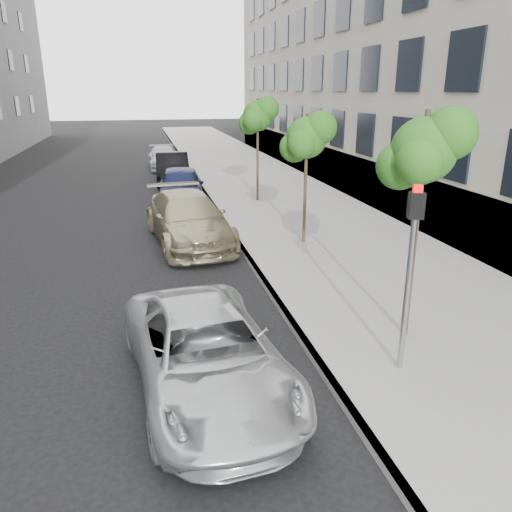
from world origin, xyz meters
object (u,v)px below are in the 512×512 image
object	(u,v)px
signal_pole	(411,259)
tree_far	(258,116)
sedan_rear	(164,158)
tree_near	(425,151)
suv	(188,219)
minivan	(206,353)
tree_mid	(308,138)
sedan_blue	(181,186)
sedan_black	(172,168)

from	to	relation	value
signal_pole	tree_far	bearing A→B (deg)	101.87
sedan_rear	tree_near	bearing A→B (deg)	-82.64
suv	tree_far	bearing A→B (deg)	49.81
tree_far	sedan_rear	size ratio (longest dim) A/B	0.95
minivan	sedan_rear	distance (m)	25.00
tree_far	suv	distance (m)	7.02
tree_mid	sedan_blue	world-z (taller)	tree_mid
signal_pole	sedan_blue	size ratio (longest dim) A/B	0.68
sedan_black	sedan_blue	bearing A→B (deg)	-88.04
tree_near	sedan_blue	bearing A→B (deg)	103.90
sedan_rear	sedan_blue	bearing A→B (deg)	-90.00
tree_near	signal_pole	bearing A→B (deg)	-123.54
tree_far	sedan_blue	xyz separation A→B (m)	(-3.33, 0.44, -2.90)
minivan	sedan_rear	bearing A→B (deg)	82.47
tree_far	minivan	world-z (taller)	tree_far
suv	sedan_black	size ratio (longest dim) A/B	1.14
sedan_blue	sedan_rear	world-z (taller)	sedan_blue
tree_mid	sedan_black	distance (m)	13.04
tree_mid	signal_pole	bearing A→B (deg)	-95.66
sedan_black	tree_mid	bearing A→B (deg)	-72.94
minivan	sedan_black	world-z (taller)	sedan_black
tree_mid	signal_pole	size ratio (longest dim) A/B	1.25
tree_near	sedan_rear	distance (m)	24.59
tree_far	signal_pole	bearing A→B (deg)	-93.07
signal_pole	minivan	distance (m)	3.68
suv	sedan_blue	world-z (taller)	sedan_blue
tree_near	minivan	bearing A→B (deg)	-168.40
tree_far	sedan_black	size ratio (longest dim) A/B	0.91
tree_mid	tree_near	bearing A→B (deg)	-90.00
tree_near	signal_pole	size ratio (longest dim) A/B	1.35
suv	sedan_rear	distance (m)	16.44
tree_near	signal_pole	world-z (taller)	tree_near
minivan	sedan_black	size ratio (longest dim) A/B	1.02
sedan_rear	tree_mid	bearing A→B (deg)	-79.68
sedan_black	tree_far	bearing A→B (deg)	-58.36
tree_near	sedan_rear	size ratio (longest dim) A/B	0.95
tree_far	suv	bearing A→B (deg)	-124.03
minivan	sedan_black	xyz separation A→B (m)	(0.79, 19.68, 0.11)
signal_pole	sedan_black	world-z (taller)	signal_pole
signal_pole	sedan_rear	xyz separation A→B (m)	(-2.73, 25.29, -1.49)
sedan_black	signal_pole	bearing A→B (deg)	-80.71
tree_near	sedan_blue	size ratio (longest dim) A/B	0.92
tree_far	sedan_blue	bearing A→B (deg)	172.49
minivan	tree_mid	bearing A→B (deg)	54.64
sedan_black	tree_near	bearing A→B (deg)	-78.02
tree_mid	sedan_rear	size ratio (longest dim) A/B	0.88
sedan_blue	sedan_black	bearing A→B (deg)	94.98
tree_mid	sedan_rear	bearing A→B (deg)	101.18
tree_mid	sedan_blue	xyz separation A→B (m)	(-3.33, 6.94, -2.59)
tree_mid	minivan	bearing A→B (deg)	-119.27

